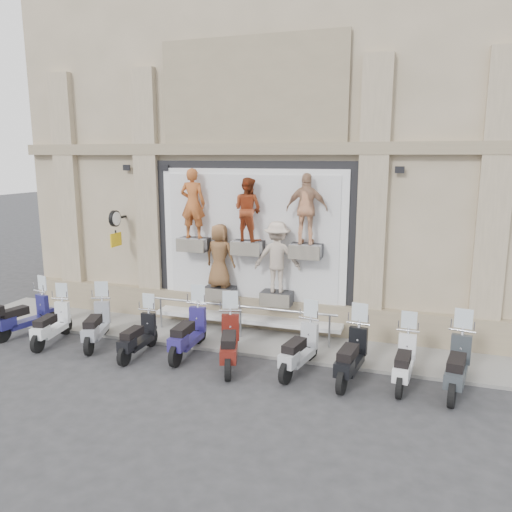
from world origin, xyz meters
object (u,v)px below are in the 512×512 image
object	(u,v)px
guard_rail	(241,322)
scooter_e	(188,323)
clock_sign_bracket	(115,224)
scooter_h	(352,346)
scooter_i	(405,352)
scooter_j	(458,355)
scooter_g	(300,340)
scooter_d	(138,328)
scooter_b	(51,316)
scooter_a	(24,308)
scooter_c	(96,316)
scooter_f	(229,333)

from	to	relation	value
guard_rail	scooter_e	size ratio (longest dim) A/B	2.61
clock_sign_bracket	scooter_h	xyz separation A→B (m)	(6.93, -1.99, -2.04)
scooter_h	scooter_i	distance (m)	1.08
scooter_j	scooter_g	bearing A→B (deg)	-169.68
guard_rail	scooter_g	world-z (taller)	scooter_g
scooter_i	scooter_e	bearing A→B (deg)	-176.12
clock_sign_bracket	scooter_e	xyz separation A→B (m)	(3.07, -1.81, -2.02)
scooter_d	scooter_b	bearing A→B (deg)	178.61
scooter_g	scooter_j	size ratio (longest dim) A/B	0.95
clock_sign_bracket	scooter_e	distance (m)	4.09
scooter_a	clock_sign_bracket	bearing A→B (deg)	63.06
scooter_b	scooter_c	xyz separation A→B (m)	(1.16, 0.24, 0.03)
scooter_a	scooter_j	world-z (taller)	scooter_j
guard_rail	scooter_j	xyz separation A→B (m)	(5.11, -1.38, 0.32)
scooter_c	scooter_h	distance (m)	6.33
guard_rail	scooter_c	distance (m)	3.62
clock_sign_bracket	scooter_g	xyz separation A→B (m)	(5.80, -1.92, -2.06)
scooter_b	scooter_i	size ratio (longest dim) A/B	1.00
scooter_h	scooter_g	bearing A→B (deg)	-176.54
scooter_i	scooter_j	distance (m)	1.02
guard_rail	scooter_e	bearing A→B (deg)	-121.78
guard_rail	scooter_b	size ratio (longest dim) A/B	2.88
clock_sign_bracket	scooter_c	size ratio (longest dim) A/B	0.56
scooter_e	scooter_g	xyz separation A→B (m)	(2.73, -0.11, -0.04)
guard_rail	scooter_e	world-z (taller)	scooter_e
scooter_e	scooter_h	bearing A→B (deg)	-4.30
scooter_e	scooter_f	distance (m)	1.21
clock_sign_bracket	scooter_g	bearing A→B (deg)	-18.30
scooter_e	guard_rail	bearing A→B (deg)	56.53
scooter_b	scooter_j	distance (m)	9.58
scooter_a	scooter_c	bearing A→B (deg)	13.34
scooter_e	scooter_a	bearing A→B (deg)	179.68
scooter_f	scooter_g	size ratio (longest dim) A/B	1.07
scooter_d	scooter_j	world-z (taller)	scooter_j
clock_sign_bracket	scooter_b	size ratio (longest dim) A/B	0.58
scooter_e	scooter_g	world-z (taller)	scooter_e
clock_sign_bracket	scooter_h	size ratio (longest dim) A/B	0.54
scooter_b	scooter_c	size ratio (longest dim) A/B	0.96
scooter_e	scooter_i	size ratio (longest dim) A/B	1.11
scooter_i	scooter_h	bearing A→B (deg)	-168.20
guard_rail	scooter_i	size ratio (longest dim) A/B	2.89
scooter_b	scooter_g	world-z (taller)	scooter_g
scooter_b	scooter_h	world-z (taller)	scooter_h
guard_rail	scooter_a	world-z (taller)	scooter_a
guard_rail	scooter_f	bearing A→B (deg)	-78.44
scooter_b	scooter_h	size ratio (longest dim) A/B	0.93
scooter_c	scooter_e	distance (m)	2.47
scooter_d	scooter_j	distance (m)	7.07
scooter_d	scooter_e	size ratio (longest dim) A/B	0.88
scooter_b	scooter_c	bearing A→B (deg)	2.87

